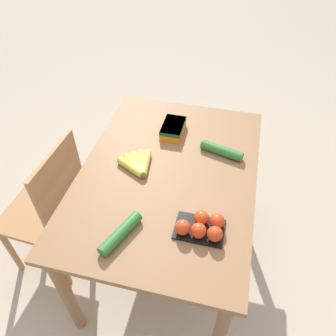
{
  "coord_description": "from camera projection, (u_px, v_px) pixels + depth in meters",
  "views": [
    {
      "loc": [
        -1.11,
        -0.27,
        1.94
      ],
      "look_at": [
        0.0,
        0.0,
        0.8
      ],
      "focal_mm": 35.0,
      "sensor_mm": 36.0,
      "label": 1
    }
  ],
  "objects": [
    {
      "name": "ground_plane",
      "position": [
        168.0,
        253.0,
        2.18
      ],
      "size": [
        12.0,
        12.0,
        0.0
      ],
      "primitive_type": "plane",
      "color": "#B7A88E"
    },
    {
      "name": "dining_table",
      "position": [
        168.0,
        187.0,
        1.71
      ],
      "size": [
        1.23,
        0.87,
        0.77
      ],
      "color": "olive",
      "rests_on": "ground_plane"
    },
    {
      "name": "chair",
      "position": [
        51.0,
        209.0,
        1.84
      ],
      "size": [
        0.44,
        0.42,
        0.92
      ],
      "rotation": [
        0.0,
        0.0,
        3.1
      ],
      "color": "#A87547",
      "rests_on": "ground_plane"
    },
    {
      "name": "banana_bunch",
      "position": [
        138.0,
        165.0,
        1.65
      ],
      "size": [
        0.18,
        0.17,
        0.04
      ],
      "color": "brown",
      "rests_on": "dining_table"
    },
    {
      "name": "tomato_pack",
      "position": [
        202.0,
        227.0,
        1.36
      ],
      "size": [
        0.14,
        0.21,
        0.08
      ],
      "color": "black",
      "rests_on": "dining_table"
    },
    {
      "name": "carrot_bag",
      "position": [
        173.0,
        128.0,
        1.84
      ],
      "size": [
        0.18,
        0.12,
        0.06
      ],
      "color": "orange",
      "rests_on": "dining_table"
    },
    {
      "name": "cucumber_near",
      "position": [
        121.0,
        233.0,
        1.35
      ],
      "size": [
        0.23,
        0.13,
        0.05
      ],
      "color": "#2D702D",
      "rests_on": "dining_table"
    },
    {
      "name": "cucumber_far",
      "position": [
        222.0,
        151.0,
        1.71
      ],
      "size": [
        0.11,
        0.23,
        0.05
      ],
      "color": "#2D702D",
      "rests_on": "dining_table"
    }
  ]
}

